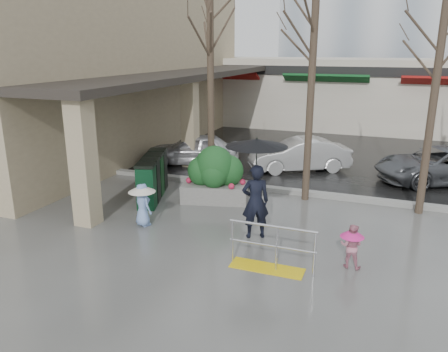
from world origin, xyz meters
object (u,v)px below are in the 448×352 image
Objects in this scene: child_pink at (352,243)px; car_c at (441,165)px; tree_midwest at (315,24)px; planter at (215,175)px; handrail at (270,253)px; car_b at (299,155)px; tree_mideast at (442,37)px; tree_west at (210,31)px; woman at (256,178)px; news_boxes at (153,177)px; child_blue at (142,200)px; car_a at (193,149)px.

car_c is at bearing -102.08° from child_pink.
planter is at bearing -156.12° from tree_midwest.
planter is at bearing 127.00° from handrail.
child_pink is 7.99m from car_c.
tree_midwest is 5.73m from car_b.
tree_mideast is at bearing 56.81° from handrail.
tree_west is at bearing -34.49° from child_pink.
woman is 4.35m from news_boxes.
tree_west is at bearing -81.07° from woman.
tree_midwest is at bearing 0.65° from news_boxes.
car_b is at bearing 34.57° from news_boxes.
tree_mideast is 1.70× the size of car_b.
planter is 0.48× the size of car_c.
woman is (2.56, -3.31, -3.53)m from tree_west.
planter is (-2.75, 3.65, 0.46)m from handrail.
car_c is (4.98, 0.27, 0.00)m from car_b.
woman is 2.59× the size of child_pink.
car_c is at bearing 12.17° from news_boxes.
child_pink is at bearing -40.19° from news_boxes.
tree_midwest is at bearing -108.88° from child_blue.
tree_west is at bearing 15.71° from car_a.
child_pink is 0.26× the size of car_b.
tree_mideast is 6.11m from woman.
car_c is at bearing 35.15° from planter.
tree_west is 5.48m from woman.
news_boxes is 0.67× the size of car_a.
woman is (-0.64, -3.31, -3.68)m from tree_midwest.
tree_west is 4.44m from planter.
tree_midwest reaches higher than news_boxes.
news_boxes is at bearing -160.70° from tree_midwest.
handrail is at bearing 89.29° from woman.
handrail is 7.28m from tree_mideast.
planter is 2.00m from news_boxes.
car_c reaches higher than child_pink.
news_boxes is at bearing -16.64° from child_pink.
tree_midwest is at bearing -129.72° from woman.
tree_mideast is at bearing -40.85° from car_c.
child_blue is 6.52m from car_a.
child_pink is 9.65m from car_a.
child_blue is (-3.65, -3.66, -4.52)m from tree_midwest.
tree_midwest reaches higher than child_pink.
car_b is at bearing 97.39° from handrail.
woman is at bearing 16.90° from car_a.
news_boxes is (-7.84, -1.59, -4.18)m from tree_mideast.
woman is 8.39m from car_c.
tree_west is 1.78× the size of car_b.
tree_mideast is at bearing 0.00° from tree_west.
tree_midwest is 3.20× the size of planter.
handrail is at bearing 29.24° from child_pink.
car_a and car_c have the same top height.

